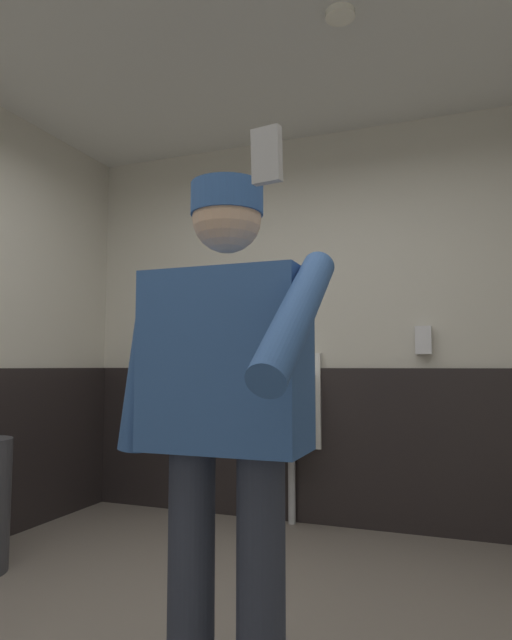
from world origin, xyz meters
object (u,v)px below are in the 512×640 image
at_px(cell_phone, 267,155).
at_px(urinal_solo, 287,408).
at_px(soap_dispenser, 423,340).
at_px(person, 225,402).

bearing_deg(cell_phone, urinal_solo, 114.67).
xyz_separation_m(urinal_solo, soap_dispenser, (0.88, 0.12, 0.45)).
distance_m(cell_phone, soap_dispenser, 2.67).
height_order(urinal_solo, person, person).
bearing_deg(urinal_solo, person, -77.65).
bearing_deg(soap_dispenser, urinal_solo, -172.27).
height_order(person, soap_dispenser, person).
bearing_deg(cell_phone, soap_dispenser, 95.41).
relative_size(person, cell_phone, 14.69).
distance_m(urinal_solo, person, 2.09).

